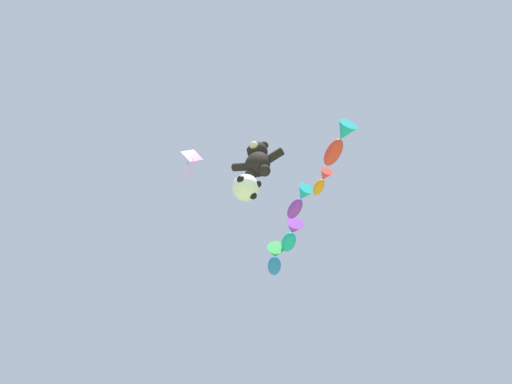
# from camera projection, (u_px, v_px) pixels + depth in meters

# --- Properties ---
(teddy_bear_kite) EXTENTS (2.01, 0.88, 2.04)m
(teddy_bear_kite) POSITION_uv_depth(u_px,v_px,m) (257.00, 160.00, 12.29)
(teddy_bear_kite) COLOR black
(soccer_ball_kite) EXTENTS (0.97, 0.97, 0.89)m
(soccer_ball_kite) POSITION_uv_depth(u_px,v_px,m) (246.00, 188.00, 10.93)
(soccer_ball_kite) COLOR white
(fish_kite_crimson) EXTENTS (1.98, 2.17, 0.85)m
(fish_kite_crimson) POSITION_uv_depth(u_px,v_px,m) (339.00, 142.00, 14.98)
(fish_kite_crimson) COLOR red
(fish_kite_tangerine) EXTENTS (1.33, 1.50, 0.60)m
(fish_kite_tangerine) POSITION_uv_depth(u_px,v_px,m) (322.00, 181.00, 16.51)
(fish_kite_tangerine) COLOR orange
(fish_kite_violet) EXTENTS (2.02, 2.14, 0.84)m
(fish_kite_violet) POSITION_uv_depth(u_px,v_px,m) (299.00, 201.00, 18.11)
(fish_kite_violet) COLOR purple
(fish_kite_teal) EXTENTS (2.00, 2.43, 1.02)m
(fish_kite_teal) POSITION_uv_depth(u_px,v_px,m) (291.00, 235.00, 19.78)
(fish_kite_teal) COLOR #19ADB2
(fish_kite_cobalt) EXTENTS (1.82, 2.65, 1.04)m
(fish_kite_cobalt) POSITION_uv_depth(u_px,v_px,m) (275.00, 259.00, 21.07)
(fish_kite_cobalt) COLOR blue
(diamond_kite) EXTENTS (0.86, 0.85, 2.71)m
(diamond_kite) POSITION_uv_depth(u_px,v_px,m) (191.00, 158.00, 16.84)
(diamond_kite) COLOR purple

